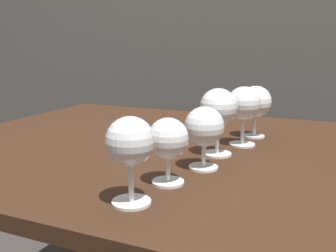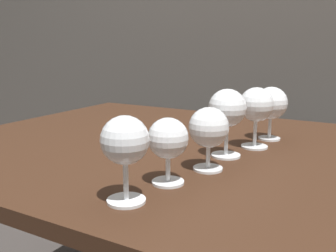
{
  "view_description": "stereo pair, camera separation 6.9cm",
  "coord_description": "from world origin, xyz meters",
  "px_view_note": "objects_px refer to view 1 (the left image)",
  "views": [
    {
      "loc": [
        0.33,
        -0.87,
        0.96
      ],
      "look_at": [
        0.05,
        -0.26,
        0.81
      ],
      "focal_mm": 40.69,
      "sensor_mm": 36.0,
      "label": 1
    },
    {
      "loc": [
        0.39,
        -0.84,
        0.96
      ],
      "look_at": [
        0.05,
        -0.26,
        0.81
      ],
      "focal_mm": 40.69,
      "sensor_mm": 36.0,
      "label": 2
    }
  ],
  "objects_px": {
    "wine_glass_rose": "(204,128)",
    "wine_glass_cabernet": "(218,109)",
    "wine_glass_white": "(244,104)",
    "wine_glass_merlot": "(168,140)",
    "wine_glass_amber": "(255,102)",
    "wine_glass_chardonnay": "(130,142)"
  },
  "relations": [
    {
      "from": "wine_glass_cabernet",
      "to": "wine_glass_amber",
      "type": "height_order",
      "value": "wine_glass_cabernet"
    },
    {
      "from": "wine_glass_rose",
      "to": "wine_glass_cabernet",
      "type": "xyz_separation_m",
      "value": [
        -0.0,
        0.11,
        0.02
      ]
    },
    {
      "from": "wine_glass_chardonnay",
      "to": "wine_glass_white",
      "type": "distance_m",
      "value": 0.44
    },
    {
      "from": "wine_glass_rose",
      "to": "wine_glass_cabernet",
      "type": "relative_size",
      "value": 0.83
    },
    {
      "from": "wine_glass_white",
      "to": "wine_glass_merlot",
      "type": "bearing_deg",
      "value": -100.91
    },
    {
      "from": "wine_glass_rose",
      "to": "wine_glass_white",
      "type": "height_order",
      "value": "wine_glass_white"
    },
    {
      "from": "wine_glass_chardonnay",
      "to": "wine_glass_cabernet",
      "type": "relative_size",
      "value": 0.92
    },
    {
      "from": "wine_glass_cabernet",
      "to": "wine_glass_amber",
      "type": "xyz_separation_m",
      "value": [
        0.04,
        0.21,
        -0.01
      ]
    },
    {
      "from": "wine_glass_merlot",
      "to": "wine_glass_rose",
      "type": "bearing_deg",
      "value": 73.65
    },
    {
      "from": "wine_glass_merlot",
      "to": "wine_glass_chardonnay",
      "type": "bearing_deg",
      "value": -98.98
    },
    {
      "from": "wine_glass_chardonnay",
      "to": "wine_glass_white",
      "type": "bearing_deg",
      "value": 79.57
    },
    {
      "from": "wine_glass_cabernet",
      "to": "wine_glass_amber",
      "type": "distance_m",
      "value": 0.22
    },
    {
      "from": "wine_glass_amber",
      "to": "wine_glass_merlot",
      "type": "bearing_deg",
      "value": -99.6
    },
    {
      "from": "wine_glass_rose",
      "to": "wine_glass_cabernet",
      "type": "bearing_deg",
      "value": 91.53
    },
    {
      "from": "wine_glass_rose",
      "to": "wine_glass_cabernet",
      "type": "height_order",
      "value": "wine_glass_cabernet"
    },
    {
      "from": "wine_glass_merlot",
      "to": "wine_glass_cabernet",
      "type": "relative_size",
      "value": 0.79
    },
    {
      "from": "wine_glass_chardonnay",
      "to": "wine_glass_white",
      "type": "height_order",
      "value": "wine_glass_white"
    },
    {
      "from": "wine_glass_chardonnay",
      "to": "wine_glass_rose",
      "type": "relative_size",
      "value": 1.11
    },
    {
      "from": "wine_glass_rose",
      "to": "wine_glass_amber",
      "type": "relative_size",
      "value": 0.91
    },
    {
      "from": "wine_glass_chardonnay",
      "to": "wine_glass_amber",
      "type": "distance_m",
      "value": 0.55
    },
    {
      "from": "wine_glass_chardonnay",
      "to": "wine_glass_rose",
      "type": "bearing_deg",
      "value": 77.26
    },
    {
      "from": "wine_glass_merlot",
      "to": "wine_glass_amber",
      "type": "xyz_separation_m",
      "value": [
        0.07,
        0.43,
        0.01
      ]
    }
  ]
}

